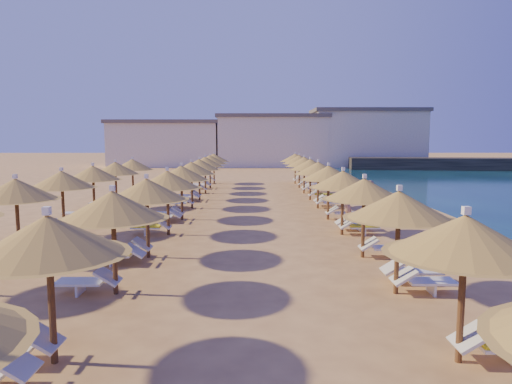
{
  "coord_description": "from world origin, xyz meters",
  "views": [
    {
      "loc": [
        -0.07,
        -18.36,
        3.91
      ],
      "look_at": [
        0.03,
        4.0,
        1.3
      ],
      "focal_mm": 32.0,
      "sensor_mm": 36.0,
      "label": 1
    }
  ],
  "objects_px": {
    "parasol_row_west": "(181,174)",
    "beachgoer_c": "(342,187)",
    "parasol_row_east": "(329,174)",
    "beachgoer_b": "(370,200)",
    "jetty": "(470,164)",
    "beachgoer_a": "(348,204)"
  },
  "relations": [
    {
      "from": "parasol_row_east",
      "to": "beachgoer_b",
      "type": "xyz_separation_m",
      "value": [
        2.02,
        -0.03,
        -1.27
      ]
    },
    {
      "from": "jetty",
      "to": "parasol_row_west",
      "type": "xyz_separation_m",
      "value": [
        -30.89,
        -35.59,
        1.48
      ]
    },
    {
      "from": "parasol_row_east",
      "to": "beachgoer_c",
      "type": "height_order",
      "value": "parasol_row_east"
    },
    {
      "from": "parasol_row_east",
      "to": "beachgoer_a",
      "type": "distance_m",
      "value": 1.73
    },
    {
      "from": "jetty",
      "to": "beachgoer_a",
      "type": "distance_m",
      "value": 42.64
    },
    {
      "from": "beachgoer_b",
      "to": "beachgoer_c",
      "type": "distance_m",
      "value": 6.67
    },
    {
      "from": "jetty",
      "to": "beachgoer_a",
      "type": "relative_size",
      "value": 19.04
    },
    {
      "from": "beachgoer_a",
      "to": "beachgoer_c",
      "type": "distance_m",
      "value": 7.09
    },
    {
      "from": "parasol_row_east",
      "to": "parasol_row_west",
      "type": "relative_size",
      "value": 1.0
    },
    {
      "from": "parasol_row_west",
      "to": "beachgoer_c",
      "type": "height_order",
      "value": "parasol_row_west"
    },
    {
      "from": "parasol_row_west",
      "to": "beachgoer_b",
      "type": "xyz_separation_m",
      "value": [
        9.13,
        -0.03,
        -1.27
      ]
    },
    {
      "from": "parasol_row_east",
      "to": "parasol_row_west",
      "type": "distance_m",
      "value": 7.11
    },
    {
      "from": "beachgoer_c",
      "to": "parasol_row_west",
      "type": "bearing_deg",
      "value": -100.17
    },
    {
      "from": "parasol_row_east",
      "to": "beachgoer_b",
      "type": "distance_m",
      "value": 2.39
    },
    {
      "from": "parasol_row_east",
      "to": "beachgoer_b",
      "type": "height_order",
      "value": "parasol_row_east"
    },
    {
      "from": "parasol_row_west",
      "to": "beachgoer_c",
      "type": "relative_size",
      "value": 21.91
    },
    {
      "from": "jetty",
      "to": "beachgoer_a",
      "type": "height_order",
      "value": "beachgoer_a"
    },
    {
      "from": "beachgoer_b",
      "to": "beachgoer_c",
      "type": "height_order",
      "value": "beachgoer_b"
    },
    {
      "from": "parasol_row_west",
      "to": "jetty",
      "type": "bearing_deg",
      "value": 49.04
    },
    {
      "from": "jetty",
      "to": "parasol_row_east",
      "type": "xyz_separation_m",
      "value": [
        -23.78,
        -35.59,
        1.48
      ]
    },
    {
      "from": "jetty",
      "to": "parasol_row_west",
      "type": "height_order",
      "value": "parasol_row_west"
    },
    {
      "from": "beachgoer_a",
      "to": "beachgoer_c",
      "type": "xyz_separation_m",
      "value": [
        1.05,
        7.02,
        0.09
      ]
    }
  ]
}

